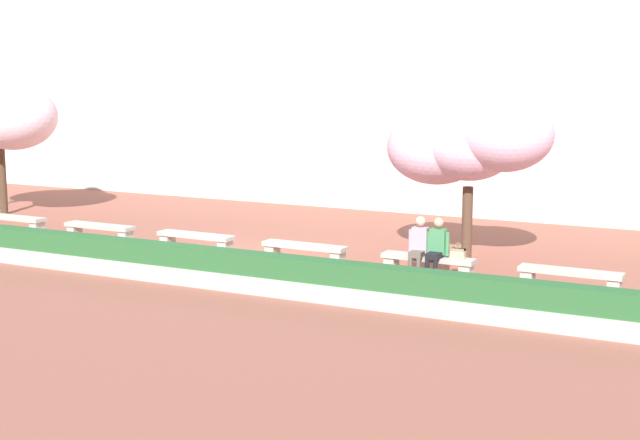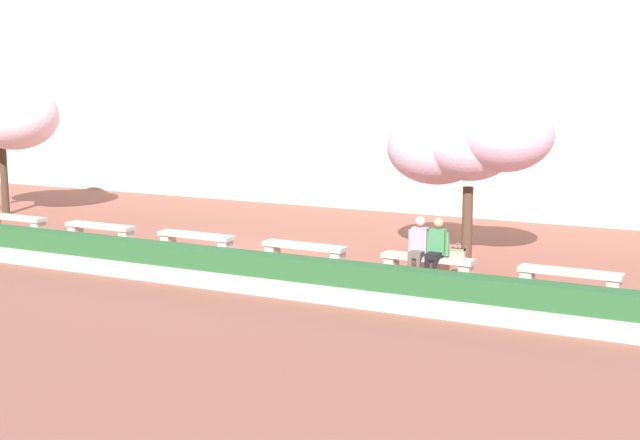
{
  "view_description": "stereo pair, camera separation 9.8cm",
  "coord_description": "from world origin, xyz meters",
  "views": [
    {
      "loc": [
        10.81,
        -17.79,
        4.34
      ],
      "look_at": [
        1.8,
        0.2,
        1.0
      ],
      "focal_mm": 50.0,
      "sensor_mm": 36.0,
      "label": 1
    },
    {
      "loc": [
        10.9,
        -17.75,
        4.34
      ],
      "look_at": [
        1.8,
        0.2,
        1.0
      ],
      "focal_mm": 50.0,
      "sensor_mm": 36.0,
      "label": 2
    }
  ],
  "objects": [
    {
      "name": "ground_plane",
      "position": [
        0.0,
        0.0,
        0.0
      ],
      "size": [
        100.0,
        100.0,
        0.0
      ],
      "primitive_type": "plane",
      "color": "#8E5142"
    },
    {
      "name": "planter_hedge_foreground",
      "position": [
        0.0,
        -2.87,
        0.39
      ],
      "size": [
        19.57,
        0.5,
        0.8
      ],
      "color": "#ADA89E",
      "rests_on": "ground"
    },
    {
      "name": "building_facade",
      "position": [
        0.0,
        9.98,
        4.03
      ],
      "size": [
        34.15,
        4.0,
        8.07
      ],
      "primitive_type": "cube",
      "color": "beige",
      "rests_on": "ground"
    },
    {
      "name": "stone_bench_center",
      "position": [
        -1.5,
        0.0,
        0.31
      ],
      "size": [
        2.06,
        0.45,
        0.45
      ],
      "color": "#ADA89E",
      "rests_on": "ground"
    },
    {
      "name": "person_seated_left",
      "position": [
        4.31,
        -0.05,
        0.7
      ],
      "size": [
        0.51,
        0.7,
        1.29
      ],
      "color": "black",
      "rests_on": "ground"
    },
    {
      "name": "stone_bench_far_east",
      "position": [
        7.51,
        0.0,
        0.31
      ],
      "size": [
        2.06,
        0.45,
        0.45
      ],
      "color": "#ADA89E",
      "rests_on": "ground"
    },
    {
      "name": "cherry_tree_secondary",
      "position": [
        -9.97,
        2.07,
        3.14
      ],
      "size": [
        4.12,
        2.87,
        4.28
      ],
      "color": "#473323",
      "rests_on": "ground"
    },
    {
      "name": "handbag",
      "position": [
        5.16,
        0.02,
        0.58
      ],
      "size": [
        0.3,
        0.15,
        0.34
      ],
      "color": "tan",
      "rests_on": "stone_bench_east_end"
    },
    {
      "name": "stone_bench_west_end",
      "position": [
        -7.51,
        0.0,
        0.31
      ],
      "size": [
        2.06,
        0.45,
        0.45
      ],
      "color": "#ADA89E",
      "rests_on": "ground"
    },
    {
      "name": "stone_bench_near_east",
      "position": [
        1.5,
        0.0,
        0.31
      ],
      "size": [
        2.06,
        0.45,
        0.45
      ],
      "color": "#ADA89E",
      "rests_on": "ground"
    },
    {
      "name": "stone_bench_near_west",
      "position": [
        -4.51,
        0.0,
        0.31
      ],
      "size": [
        2.06,
        0.45,
        0.45
      ],
      "color": "#ADA89E",
      "rests_on": "ground"
    },
    {
      "name": "person_seated_right",
      "position": [
        4.71,
        -0.05,
        0.7
      ],
      "size": [
        0.51,
        0.69,
        1.29
      ],
      "color": "black",
      "rests_on": "ground"
    },
    {
      "name": "stone_bench_east_end",
      "position": [
        4.51,
        -0.0,
        0.31
      ],
      "size": [
        2.06,
        0.45,
        0.45
      ],
      "color": "#ADA89E",
      "rests_on": "ground"
    },
    {
      "name": "cherry_tree_main",
      "position": [
        4.72,
        1.87,
        2.75
      ],
      "size": [
        3.93,
        2.63,
        3.81
      ],
      "color": "#513828",
      "rests_on": "ground"
    }
  ]
}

